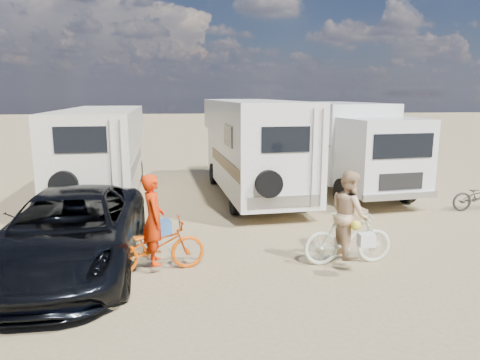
{
  "coord_description": "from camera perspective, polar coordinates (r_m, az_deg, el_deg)",
  "views": [
    {
      "loc": [
        -1.55,
        -7.62,
        3.42
      ],
      "look_at": [
        -0.4,
        3.15,
        1.3
      ],
      "focal_mm": 33.04,
      "sensor_mm": 36.0,
      "label": 1
    }
  ],
  "objects": [
    {
      "name": "ground",
      "position": [
        8.5,
        5.04,
        -12.71
      ],
      "size": [
        140.0,
        140.0,
        0.0
      ],
      "primitive_type": "plane",
      "color": "tan",
      "rests_on": "ground"
    },
    {
      "name": "rv_main",
      "position": [
        14.8,
        1.64,
        4.02
      ],
      "size": [
        2.95,
        7.62,
        3.2
      ],
      "primitive_type": null,
      "rotation": [
        0.0,
        0.0,
        0.09
      ],
      "color": "silver",
      "rests_on": "ground"
    },
    {
      "name": "rv_left",
      "position": [
        15.53,
        -17.26,
        3.34
      ],
      "size": [
        2.8,
        7.93,
        2.92
      ],
      "primitive_type": null,
      "rotation": [
        0.0,
        0.0,
        0.06
      ],
      "color": "beige",
      "rests_on": "ground"
    },
    {
      "name": "box_truck",
      "position": [
        15.87,
        13.74,
        3.99
      ],
      "size": [
        3.3,
        6.74,
        3.1
      ],
      "primitive_type": null,
      "rotation": [
        0.0,
        0.0,
        0.13
      ],
      "color": "silver",
      "rests_on": "ground"
    },
    {
      "name": "dark_suv",
      "position": [
        9.35,
        -21.05,
        -6.2
      ],
      "size": [
        2.73,
        5.59,
        1.53
      ],
      "primitive_type": "imported",
      "rotation": [
        0.0,
        0.0,
        0.04
      ],
      "color": "black",
      "rests_on": "ground"
    },
    {
      "name": "bike_man",
      "position": [
        8.81,
        -10.99,
        -8.4
      ],
      "size": [
        2.06,
        1.08,
        1.03
      ],
      "primitive_type": "imported",
      "rotation": [
        0.0,
        0.0,
        1.78
      ],
      "color": "#CF4C05",
      "rests_on": "ground"
    },
    {
      "name": "bike_woman",
      "position": [
        9.27,
        13.79,
        -7.28
      ],
      "size": [
        1.85,
        0.57,
        1.1
      ],
      "primitive_type": "imported",
      "rotation": [
        0.0,
        0.0,
        1.6
      ],
      "color": "beige",
      "rests_on": "ground"
    },
    {
      "name": "rider_man",
      "position": [
        8.69,
        -11.08,
        -6.14
      ],
      "size": [
        0.55,
        0.72,
        1.76
      ],
      "primitive_type": "imported",
      "rotation": [
        0.0,
        0.0,
        1.78
      ],
      "color": "red",
      "rests_on": "ground"
    },
    {
      "name": "rider_woman",
      "position": [
        9.18,
        13.88,
        -5.34
      ],
      "size": [
        0.69,
        0.87,
        1.76
      ],
      "primitive_type": "imported",
      "rotation": [
        0.0,
        0.0,
        1.6
      ],
      "color": "tan",
      "rests_on": "ground"
    },
    {
      "name": "bike_parked",
      "position": [
        14.86,
        28.56,
        -1.84
      ],
      "size": [
        1.7,
        0.6,
        0.89
      ],
      "primitive_type": "imported",
      "rotation": [
        0.0,
        0.0,
        1.58
      ],
      "color": "#232523",
      "rests_on": "ground"
    },
    {
      "name": "cooler",
      "position": [
        10.99,
        -10.27,
        -6.17
      ],
      "size": [
        0.57,
        0.49,
        0.39
      ],
      "primitive_type": "cube",
      "rotation": [
        0.0,
        0.0,
        0.3
      ],
      "color": "#30609C",
      "rests_on": "ground"
    },
    {
      "name": "crate",
      "position": [
        12.32,
        14.56,
        -4.44
      ],
      "size": [
        0.58,
        0.58,
        0.4
      ],
      "primitive_type": "cube",
      "rotation": [
        0.0,
        0.0,
        0.19
      ],
      "color": "#90704F",
      "rests_on": "ground"
    }
  ]
}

